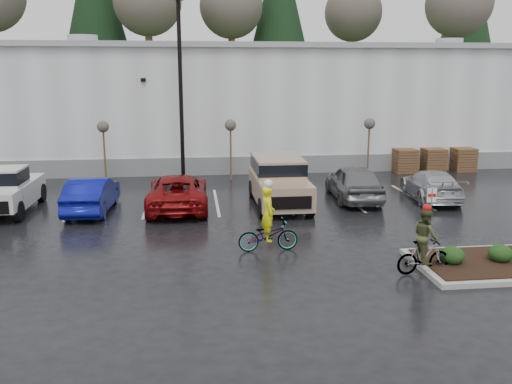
{
  "coord_description": "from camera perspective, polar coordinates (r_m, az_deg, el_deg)",
  "views": [
    {
      "loc": [
        -3.47,
        -15.28,
        5.72
      ],
      "look_at": [
        -1.19,
        4.14,
        1.3
      ],
      "focal_mm": 38.0,
      "sensor_mm": 36.0,
      "label": 1
    }
  ],
  "objects": [
    {
      "name": "fire_lane_sign",
      "position": [
        17.64,
        17.9,
        -2.05
      ],
      "size": [
        0.3,
        0.05,
        2.2
      ],
      "color": "gray",
      "rests_on": "ground"
    },
    {
      "name": "sapling_west",
      "position": [
        28.8,
        -15.8,
        6.29
      ],
      "size": [
        0.6,
        0.6,
        3.2
      ],
      "color": "#4B311E",
      "rests_on": "ground"
    },
    {
      "name": "pallet_stack_c",
      "position": [
        33.5,
        20.94,
        3.23
      ],
      "size": [
        1.2,
        1.2,
        1.35
      ],
      "primitive_type": "cube",
      "color": "#4B311E",
      "rests_on": "ground"
    },
    {
      "name": "lamppost",
      "position": [
        27.29,
        -7.99,
        12.54
      ],
      "size": [
        0.5,
        1.0,
        9.22
      ],
      "color": "black",
      "rests_on": "ground"
    },
    {
      "name": "ground",
      "position": [
        16.68,
        5.79,
        -7.38
      ],
      "size": [
        120.0,
        120.0,
        0.0
      ],
      "primitive_type": "plane",
      "color": "black",
      "rests_on": "ground"
    },
    {
      "name": "cyclist_olive",
      "position": [
        16.22,
        17.28,
        -5.63
      ],
      "size": [
        1.63,
        0.8,
        2.06
      ],
      "rotation": [
        0.0,
        0.0,
        1.7
      ],
      "color": "#3F3F44",
      "rests_on": "ground"
    },
    {
      "name": "pickup_white",
      "position": [
        24.58,
        -24.69,
        0.44
      ],
      "size": [
        2.1,
        5.2,
        1.96
      ],
      "primitive_type": null,
      "color": "silver",
      "rests_on": "ground"
    },
    {
      "name": "cyclist_hivis",
      "position": [
        17.43,
        1.28,
        -3.91
      ],
      "size": [
        1.98,
        0.79,
        2.35
      ],
      "rotation": [
        0.0,
        0.0,
        1.63
      ],
      "color": "#3F3F44",
      "rests_on": "ground"
    },
    {
      "name": "wooded_ridge",
      "position": [
        60.44,
        -3.45,
        10.13
      ],
      "size": [
        80.0,
        25.0,
        6.0
      ],
      "primitive_type": "cube",
      "color": "#263D19",
      "rests_on": "ground"
    },
    {
      "name": "sapling_east",
      "position": [
        29.98,
        11.85,
        6.74
      ],
      "size": [
        0.6,
        0.6,
        3.2
      ],
      "color": "#4B311E",
      "rests_on": "ground"
    },
    {
      "name": "sapling_mid",
      "position": [
        28.51,
        -2.71,
        6.69
      ],
      "size": [
        0.6,
        0.6,
        3.2
      ],
      "color": "#4B311E",
      "rests_on": "ground"
    },
    {
      "name": "car_blue",
      "position": [
        23.21,
        -16.9,
        -0.24
      ],
      "size": [
        1.72,
        4.48,
        1.46
      ],
      "primitive_type": "imported",
      "rotation": [
        0.0,
        0.0,
        3.1
      ],
      "color": "navy",
      "rests_on": "ground"
    },
    {
      "name": "shrub_b",
      "position": [
        17.68,
        24.33,
        -5.9
      ],
      "size": [
        0.7,
        0.7,
        0.52
      ],
      "primitive_type": "ellipsoid",
      "color": "#123312",
      "rests_on": "curb_island"
    },
    {
      "name": "pallet_stack_a",
      "position": [
        32.04,
        15.37,
        3.21
      ],
      "size": [
        1.2,
        1.2,
        1.35
      ],
      "primitive_type": "cube",
      "color": "#4B311E",
      "rests_on": "ground"
    },
    {
      "name": "suv_tan",
      "position": [
        23.1,
        2.48,
        1.01
      ],
      "size": [
        2.2,
        5.1,
        2.06
      ],
      "primitive_type": null,
      "color": "tan",
      "rests_on": "ground"
    },
    {
      "name": "car_grey",
      "position": [
        24.65,
        10.25,
        1.02
      ],
      "size": [
        2.14,
        4.81,
        1.61
      ],
      "primitive_type": "imported",
      "rotation": [
        0.0,
        0.0,
        3.09
      ],
      "color": "slate",
      "rests_on": "ground"
    },
    {
      "name": "warehouse",
      "position": [
        37.49,
        -1.39,
        9.56
      ],
      "size": [
        60.5,
        15.5,
        7.2
      ],
      "color": "silver",
      "rests_on": "ground"
    },
    {
      "name": "car_red",
      "position": [
        22.95,
        -8.24,
        0.05
      ],
      "size": [
        2.46,
        5.27,
        1.46
      ],
      "primitive_type": "imported",
      "rotation": [
        0.0,
        0.0,
        3.13
      ],
      "color": "maroon",
      "rests_on": "ground"
    },
    {
      "name": "shrub_a",
      "position": [
        16.97,
        19.96,
        -6.28
      ],
      "size": [
        0.7,
        0.7,
        0.52
      ],
      "primitive_type": "ellipsoid",
      "color": "#123312",
      "rests_on": "curb_island"
    },
    {
      "name": "car_far_silver",
      "position": [
        25.6,
        17.95,
        0.71
      ],
      "size": [
        2.39,
        4.76,
        1.33
      ],
      "primitive_type": "imported",
      "rotation": [
        0.0,
        0.0,
        3.02
      ],
      "color": "#B3B4BB",
      "rests_on": "ground"
    },
    {
      "name": "pallet_stack_b",
      "position": [
        32.71,
        18.14,
        3.23
      ],
      "size": [
        1.2,
        1.2,
        1.35
      ],
      "primitive_type": "cube",
      "color": "#4B311E",
      "rests_on": "ground"
    }
  ]
}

